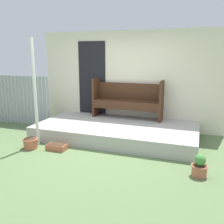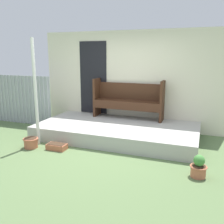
# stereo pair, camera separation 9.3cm
# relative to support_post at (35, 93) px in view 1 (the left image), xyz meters

# --- Properties ---
(ground_plane) EXTENTS (24.00, 24.00, 0.00)m
(ground_plane) POSITION_rel_support_post_xyz_m (1.45, 0.10, -1.16)
(ground_plane) COLOR #5B7547
(porch_slab) EXTENTS (3.80, 1.89, 0.33)m
(porch_slab) POSITION_rel_support_post_xyz_m (1.51, 1.04, -1.00)
(porch_slab) COLOR #B2AFA8
(porch_slab) RESTS_ON ground_plane
(house_wall) EXTENTS (5.00, 0.08, 2.60)m
(house_wall) POSITION_rel_support_post_xyz_m (1.47, 2.02, 0.14)
(house_wall) COLOR beige
(house_wall) RESTS_ON ground_plane
(fence_corrugated) EXTENTS (2.75, 0.05, 1.40)m
(fence_corrugated) POSITION_rel_support_post_xyz_m (-1.92, 1.32, -0.46)
(fence_corrugated) COLOR #9EA3A8
(fence_corrugated) RESTS_ON ground_plane
(support_post) EXTENTS (0.07, 0.07, 2.33)m
(support_post) POSITION_rel_support_post_xyz_m (0.00, 0.00, 0.00)
(support_post) COLOR white
(support_post) RESTS_ON ground_plane
(bench) EXTENTS (1.86, 0.43, 1.02)m
(bench) POSITION_rel_support_post_xyz_m (1.57, 1.77, -0.30)
(bench) COLOR #422616
(bench) RESTS_ON porch_slab
(flower_pot_left) EXTENTS (0.33, 0.33, 0.22)m
(flower_pot_left) POSITION_rel_support_post_xyz_m (-0.01, -0.26, -1.04)
(flower_pot_left) COLOR #B76647
(flower_pot_left) RESTS_ON ground_plane
(flower_pot_middle) EXTENTS (0.28, 0.28, 0.38)m
(flower_pot_middle) POSITION_rel_support_post_xyz_m (3.44, -0.40, -1.00)
(flower_pot_middle) COLOR #B76647
(flower_pot_middle) RESTS_ON ground_plane
(planter_box_rect) EXTENTS (0.41, 0.24, 0.13)m
(planter_box_rect) POSITION_rel_support_post_xyz_m (0.58, -0.16, -1.10)
(planter_box_rect) COLOR #B26042
(planter_box_rect) RESTS_ON ground_plane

